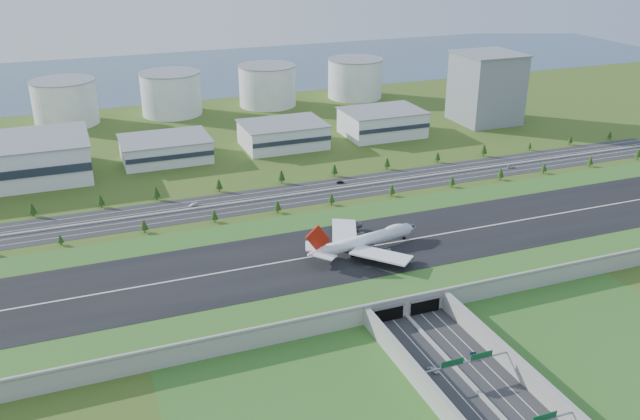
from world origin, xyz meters
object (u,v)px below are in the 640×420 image
object	(u,v)px
car_2	(474,355)
office_tower	(486,88)
fuel_tank_a	(65,103)
car_7	(193,204)
car_0	(433,370)
car_5	(340,182)
boeing_747	(364,240)
car_6	(511,167)

from	to	relation	value
car_2	office_tower	bearing A→B (deg)	-106.12
car_2	fuel_tank_a	bearing A→B (deg)	-53.71
fuel_tank_a	car_7	bearing A→B (deg)	-73.86
fuel_tank_a	office_tower	bearing A→B (deg)	-19.77
fuel_tank_a	car_7	distance (m)	218.89
car_0	car_7	world-z (taller)	car_0
car_5	car_2	bearing A→B (deg)	3.15
car_7	boeing_747	bearing A→B (deg)	7.30
office_tower	car_7	world-z (taller)	office_tower
boeing_747	car_2	xyz separation A→B (m)	(8.45, -82.03, -12.74)
fuel_tank_a	car_7	xyz separation A→B (m)	(60.66, -209.66, -16.61)
office_tower	car_7	distance (m)	277.35
boeing_747	car_7	size ratio (longest dim) A/B	11.73
office_tower	fuel_tank_a	xyz separation A→B (m)	(-320.00, 115.00, -10.00)
fuel_tank_a	car_0	size ratio (longest dim) A/B	10.61
boeing_747	car_7	bearing A→B (deg)	110.56
car_5	car_6	bearing A→B (deg)	93.43
car_6	car_7	xyz separation A→B (m)	(-211.15, 10.82, 0.05)
car_0	car_5	world-z (taller)	car_0
fuel_tank_a	car_5	bearing A→B (deg)	-53.24
fuel_tank_a	boeing_747	xyz separation A→B (m)	(122.07, -312.68, -3.97)
office_tower	car_0	bearing A→B (deg)	-126.46
car_5	boeing_747	bearing A→B (deg)	-6.48
car_0	car_6	bearing A→B (deg)	23.29
car_0	car_7	xyz separation A→B (m)	(-50.74, 187.66, -0.03)
fuel_tank_a	car_2	xyz separation A→B (m)	(130.52, -394.71, -16.71)
car_0	car_7	size ratio (longest dim) A/B	0.89
fuel_tank_a	car_6	bearing A→B (deg)	-39.05
fuel_tank_a	car_6	xyz separation A→B (m)	(271.81, -220.48, -16.66)
fuel_tank_a	boeing_747	distance (m)	335.69
car_5	car_7	world-z (taller)	car_7
car_2	car_7	world-z (taller)	car_7
car_0	car_2	distance (m)	19.30
car_2	car_6	bearing A→B (deg)	-111.05
office_tower	car_0	distance (m)	352.03
car_2	car_5	size ratio (longest dim) A/B	1.04
car_0	boeing_747	bearing A→B (deg)	58.31
car_7	fuel_tank_a	bearing A→B (deg)	172.64
fuel_tank_a	car_5	size ratio (longest dim) A/B	10.87
fuel_tank_a	car_2	bearing A→B (deg)	-71.70
fuel_tank_a	car_6	size ratio (longest dim) A/B	9.67
boeing_747	car_6	world-z (taller)	boeing_747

